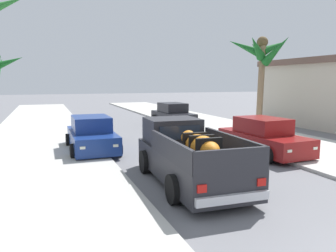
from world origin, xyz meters
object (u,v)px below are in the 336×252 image
Objects in this scene: pickup_truck at (187,156)px; car_left_near at (173,115)px; palm_tree_right_mid at (261,55)px; car_right_near at (263,137)px; car_left_mid at (92,135)px.

pickup_truck reaches higher than car_left_near.
car_left_near is 0.74× the size of palm_tree_right_mid.
car_right_near is at bearing 27.30° from pickup_truck.
car_right_near is 8.19m from palm_tree_right_mid.
palm_tree_right_mid reaches higher than car_left_mid.
pickup_truck is 5.10m from car_right_near.
car_right_near is at bearing -25.28° from car_left_mid.
pickup_truck reaches higher than car_right_near.
car_left_near is 9.56m from car_left_mid.
pickup_truck is at bearing -136.51° from palm_tree_right_mid.
car_left_near is at bearing 134.95° from palm_tree_right_mid.
car_left_mid is 0.73× the size of palm_tree_right_mid.
car_left_near and car_left_mid have the same top height.
car_left_mid is at bearing -165.72° from palm_tree_right_mid.
palm_tree_right_mid reaches higher than pickup_truck.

